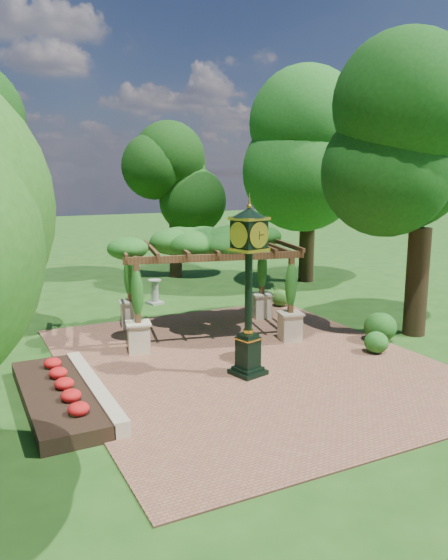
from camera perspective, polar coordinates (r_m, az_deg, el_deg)
name	(u,v)px	position (r m, az deg, el deg)	size (l,w,h in m)	color
ground	(265,373)	(15.34, 4.26, -9.72)	(120.00, 120.00, 0.00)	#1E4714
brick_plaza	(247,362)	(16.14, 2.42, -8.54)	(10.00, 12.00, 0.04)	brown
border_wall	(94,389)	(14.09, -13.43, -11.07)	(0.35, 5.00, 0.40)	#C6B793
flower_bed	(57,397)	(13.94, -17.10, -11.59)	(1.50, 5.00, 0.36)	red
pedestal_clock	(249,276)	(14.42, 2.61, 0.40)	(1.11, 1.11, 4.63)	black
pergola	(206,249)	(18.26, -1.86, 3.28)	(6.36, 4.71, 3.61)	beige
sundial	(155,293)	(23.22, -7.23, -1.38)	(0.69, 0.69, 1.05)	#9C9C94
shrub_front	(376,342)	(17.40, 15.62, -6.28)	(0.73, 0.73, 0.66)	#205F1B
shrub_mid	(380,327)	(18.57, 16.01, -4.73)	(1.06, 1.06, 0.95)	#1E5217
shrub_back	(281,298)	(22.65, 5.96, -1.87)	(0.76, 0.76, 0.68)	#2F5F1B
tree_north	(174,180)	(28.74, -5.20, 10.35)	(3.71, 3.71, 7.43)	#342315
tree_east_far	(310,143)	(27.86, 8.95, 13.92)	(5.23, 5.23, 10.01)	#2F2212
tree_east_near	(427,140)	(19.23, 20.43, 13.54)	(4.54, 4.54, 9.47)	#302113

